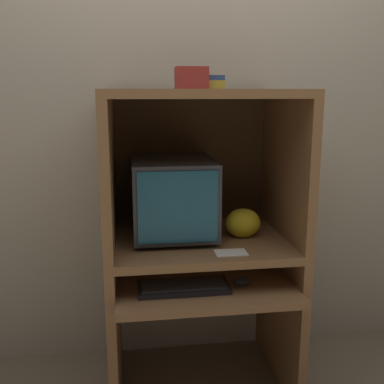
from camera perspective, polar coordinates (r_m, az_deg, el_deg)
The scene contains 11 objects.
wall_back at distance 2.38m, azimuth -0.45°, elevation 9.37°, with size 6.00×0.06×2.60m.
desk_base at distance 2.21m, azimuth 1.14°, elevation -15.82°, with size 0.85×0.73×0.62m.
desk_monitor_shelf at distance 2.11m, azimuth 0.96°, elevation -6.68°, with size 0.85×0.66×0.16m.
hutch_upper at distance 2.04m, azimuth 0.86°, elevation 6.16°, with size 0.85×0.66×0.67m.
crt_monitor at distance 2.08m, azimuth -2.45°, elevation -0.51°, with size 0.37×0.46×0.36m.
keyboard at distance 1.93m, azimuth -1.06°, elevation -11.92°, with size 0.38×0.16×0.03m.
mouse at distance 1.99m, azimuth 6.34°, elevation -11.20°, with size 0.07×0.05×0.03m.
snack_bag at distance 2.09m, azimuth 6.47°, elevation -3.93°, with size 0.16×0.12×0.13m.
book_stack at distance 2.07m, azimuth 1.76°, elevation 13.70°, with size 0.16×0.13×0.06m.
paper_card at distance 1.90m, azimuth 4.98°, elevation -7.69°, with size 0.13×0.09×0.00m.
storage_box at distance 2.00m, azimuth -0.08°, elevation 14.25°, with size 0.14×0.12×0.10m.
Camera 1 is at (-0.31, -1.64, 1.43)m, focal length 42.00 mm.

